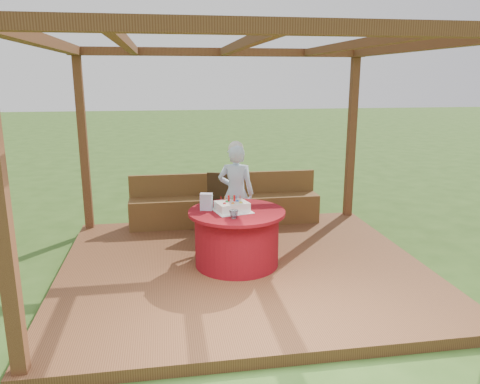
# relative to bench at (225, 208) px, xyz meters

# --- Properties ---
(ground) EXTENTS (60.00, 60.00, 0.00)m
(ground) POSITION_rel_bench_xyz_m (0.00, -1.72, -0.38)
(ground) COLOR #2D4F1A
(ground) RESTS_ON ground
(deck) EXTENTS (4.50, 4.00, 0.12)m
(deck) POSITION_rel_bench_xyz_m (0.00, -1.72, -0.32)
(deck) COLOR brown
(deck) RESTS_ON ground
(pergola) EXTENTS (4.50, 4.00, 2.72)m
(pergola) POSITION_rel_bench_xyz_m (0.00, -1.72, 2.02)
(pergola) COLOR brown
(pergola) RESTS_ON deck
(bench) EXTENTS (3.00, 0.42, 0.80)m
(bench) POSITION_rel_bench_xyz_m (0.00, 0.00, 0.00)
(bench) COLOR brown
(bench) RESTS_ON deck
(table) EXTENTS (1.19, 1.19, 0.70)m
(table) POSITION_rel_bench_xyz_m (-0.08, -1.69, 0.09)
(table) COLOR maroon
(table) RESTS_ON deck
(chair) EXTENTS (0.56, 0.56, 0.90)m
(chair) POSITION_rel_bench_xyz_m (-0.13, -0.42, 0.24)
(chair) COLOR #332110
(chair) RESTS_ON deck
(elderly_woman) EXTENTS (0.58, 0.47, 1.44)m
(elderly_woman) POSITION_rel_bench_xyz_m (0.05, -0.81, 0.46)
(elderly_woman) COLOR #A9D4FB
(elderly_woman) RESTS_ON deck
(birthday_cake) EXTENTS (0.51, 0.51, 0.19)m
(birthday_cake) POSITION_rel_bench_xyz_m (-0.14, -1.69, 0.49)
(birthday_cake) COLOR white
(birthday_cake) RESTS_ON table
(gift_bag) EXTENTS (0.16, 0.13, 0.21)m
(gift_bag) POSITION_rel_bench_xyz_m (-0.44, -1.60, 0.54)
(gift_bag) COLOR #E795CE
(gift_bag) RESTS_ON table
(drinking_glass) EXTENTS (0.13, 0.13, 0.10)m
(drinking_glass) POSITION_rel_bench_xyz_m (-0.16, -2.00, 0.49)
(drinking_glass) COLOR white
(drinking_glass) RESTS_ON table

